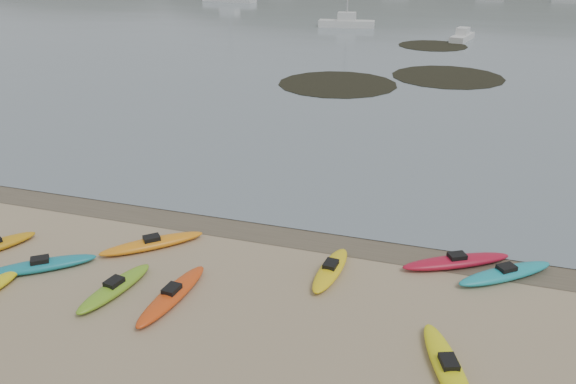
% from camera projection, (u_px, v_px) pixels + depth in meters
% --- Properties ---
extents(ground, '(600.00, 600.00, 0.00)m').
position_uv_depth(ground, '(288.00, 228.00, 21.11)').
color(ground, tan).
rests_on(ground, ground).
extents(wet_sand, '(60.00, 60.00, 0.00)m').
position_uv_depth(wet_sand, '(286.00, 232.00, 20.84)').
color(wet_sand, brown).
rests_on(wet_sand, ground).
extents(kayaks, '(23.06, 9.09, 0.34)m').
position_uv_depth(kayaks, '(257.00, 279.00, 17.60)').
color(kayaks, '#B0122B').
rests_on(kayaks, ground).
extents(kelp_mats, '(16.81, 28.11, 0.04)m').
position_uv_depth(kelp_mats, '(405.00, 70.00, 47.35)').
color(kelp_mats, black).
rests_on(kelp_mats, water).
extents(moored_boats, '(92.04, 60.46, 1.39)m').
position_uv_depth(moored_boats, '(419.00, 7.00, 89.59)').
color(moored_boats, silver).
rests_on(moored_boats, ground).
extents(far_hills, '(550.00, 135.00, 80.00)m').
position_uv_depth(far_hills, '(576.00, 28.00, 186.00)').
color(far_hills, '#384235').
rests_on(far_hills, ground).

